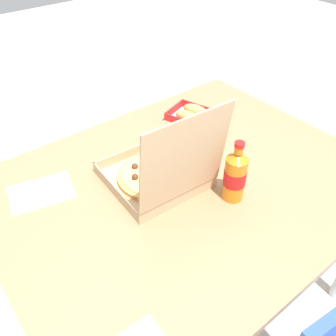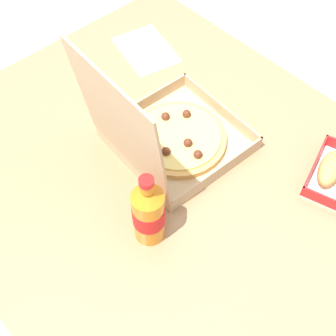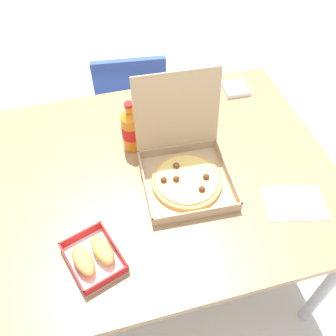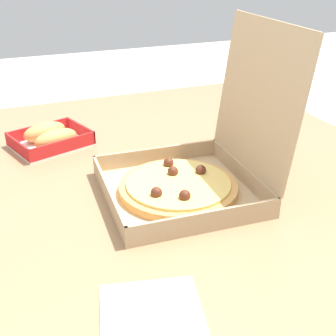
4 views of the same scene
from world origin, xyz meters
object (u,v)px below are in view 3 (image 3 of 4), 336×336
at_px(chair, 131,102).
at_px(pizza_box_open, 185,168).
at_px(cola_bottle, 131,130).
at_px(bread_side_box, 93,256).
at_px(paper_menu, 295,203).
at_px(napkin_pile, 236,88).

height_order(chair, pizza_box_open, pizza_box_open).
distance_m(chair, cola_bottle, 0.71).
xyz_separation_m(bread_side_box, paper_menu, (0.72, 0.03, -0.02)).
relative_size(chair, pizza_box_open, 2.23).
distance_m(pizza_box_open, napkin_pile, 0.58).
relative_size(bread_side_box, napkin_pile, 2.07).
xyz_separation_m(pizza_box_open, bread_side_box, (-0.37, -0.25, -0.03)).
bearing_deg(napkin_pile, bread_side_box, -137.62).
height_order(pizza_box_open, bread_side_box, pizza_box_open).
bearing_deg(paper_menu, cola_bottle, 152.97).
bearing_deg(paper_menu, napkin_pile, 100.07).
distance_m(chair, bread_side_box, 1.14).
distance_m(pizza_box_open, paper_menu, 0.41).
bearing_deg(bread_side_box, chair, 73.57).
xyz_separation_m(chair, napkin_pile, (0.44, -0.37, 0.28)).
relative_size(cola_bottle, napkin_pile, 2.04).
relative_size(bread_side_box, cola_bottle, 1.01).
bearing_deg(cola_bottle, chair, 81.07).
relative_size(paper_menu, napkin_pile, 1.91).
xyz_separation_m(chair, bread_side_box, (-0.31, -1.06, 0.30)).
height_order(cola_bottle, napkin_pile, cola_bottle).
xyz_separation_m(bread_side_box, napkin_pile, (0.75, 0.68, -0.02)).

